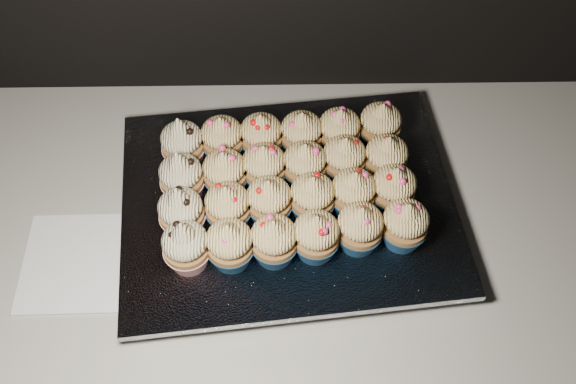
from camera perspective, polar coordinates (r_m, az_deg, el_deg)
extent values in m
cube|color=black|center=(1.36, 7.08, -14.08)|extent=(2.40, 0.60, 0.86)
cube|color=beige|center=(0.96, 9.81, -4.26)|extent=(2.44, 0.64, 0.04)
cube|color=white|center=(0.95, -18.05, -5.95)|extent=(0.16, 0.16, 0.00)
cube|color=black|center=(0.94, 0.00, -1.38)|extent=(0.47, 0.38, 0.02)
cube|color=silver|center=(0.92, 0.00, -0.79)|extent=(0.51, 0.42, 0.01)
cone|color=#AC171A|center=(0.86, -8.84, -5.59)|extent=(0.06, 0.06, 0.03)
ellipsoid|color=beige|center=(0.83, -9.17, -4.29)|extent=(0.06, 0.06, 0.04)
cone|color=beige|center=(0.81, -9.43, -3.26)|extent=(0.03, 0.03, 0.03)
cone|color=navy|center=(0.86, -5.07, -5.44)|extent=(0.06, 0.06, 0.03)
ellipsoid|color=#FED280|center=(0.82, -5.26, -4.13)|extent=(0.06, 0.06, 0.04)
cone|color=#FED280|center=(0.80, -5.38, -3.28)|extent=(0.03, 0.03, 0.02)
cone|color=navy|center=(0.86, -1.22, -5.11)|extent=(0.06, 0.06, 0.03)
ellipsoid|color=#FED280|center=(0.82, -1.26, -3.78)|extent=(0.06, 0.06, 0.04)
cone|color=#FED280|center=(0.80, -1.29, -2.93)|extent=(0.03, 0.03, 0.02)
cone|color=navy|center=(0.86, 2.45, -4.71)|extent=(0.06, 0.06, 0.03)
ellipsoid|color=#FED280|center=(0.83, 2.55, -3.37)|extent=(0.06, 0.06, 0.04)
cone|color=#FED280|center=(0.81, 2.61, -2.51)|extent=(0.03, 0.03, 0.02)
cone|color=navy|center=(0.87, 6.25, -3.98)|extent=(0.06, 0.06, 0.03)
ellipsoid|color=#FED280|center=(0.84, 6.48, -2.63)|extent=(0.06, 0.06, 0.04)
cone|color=#FED280|center=(0.82, 6.63, -1.76)|extent=(0.03, 0.03, 0.02)
cone|color=navy|center=(0.88, 10.12, -3.65)|extent=(0.06, 0.06, 0.03)
ellipsoid|color=#FED280|center=(0.85, 10.49, -2.31)|extent=(0.06, 0.06, 0.04)
cone|color=#FED280|center=(0.83, 10.73, -1.45)|extent=(0.03, 0.03, 0.02)
cone|color=#AC171A|center=(0.89, -9.25, -2.63)|extent=(0.06, 0.06, 0.03)
ellipsoid|color=beige|center=(0.86, -9.58, -1.27)|extent=(0.06, 0.06, 0.04)
cone|color=beige|center=(0.84, -9.84, -0.19)|extent=(0.03, 0.03, 0.03)
cone|color=navy|center=(0.89, -5.25, -2.16)|extent=(0.06, 0.06, 0.03)
ellipsoid|color=#FED280|center=(0.86, -5.44, -0.77)|extent=(0.06, 0.06, 0.04)
cone|color=#FED280|center=(0.84, -5.56, 0.12)|extent=(0.03, 0.03, 0.02)
cone|color=navy|center=(0.89, -1.65, -1.64)|extent=(0.06, 0.06, 0.03)
ellipsoid|color=#FED280|center=(0.86, -1.70, -0.24)|extent=(0.06, 0.06, 0.04)
cone|color=#FED280|center=(0.84, -1.74, 0.67)|extent=(0.03, 0.03, 0.02)
cone|color=navy|center=(0.89, 2.14, -1.33)|extent=(0.06, 0.06, 0.03)
ellipsoid|color=#FED280|center=(0.86, 2.22, 0.08)|extent=(0.06, 0.06, 0.04)
cone|color=#FED280|center=(0.84, 2.27, 0.99)|extent=(0.03, 0.03, 0.02)
cone|color=navy|center=(0.90, 5.71, -0.91)|extent=(0.06, 0.06, 0.03)
ellipsoid|color=#FED280|center=(0.87, 5.91, 0.50)|extent=(0.06, 0.06, 0.04)
cone|color=#FED280|center=(0.85, 6.04, 1.40)|extent=(0.03, 0.03, 0.02)
cone|color=navy|center=(0.91, 9.14, -0.57)|extent=(0.06, 0.06, 0.03)
ellipsoid|color=#FED280|center=(0.88, 9.47, 0.84)|extent=(0.06, 0.06, 0.04)
cone|color=#FED280|center=(0.86, 9.67, 1.74)|extent=(0.03, 0.03, 0.02)
cone|color=#AC171A|center=(0.92, -9.24, 0.42)|extent=(0.06, 0.06, 0.03)
ellipsoid|color=beige|center=(0.89, -9.56, 1.84)|extent=(0.06, 0.06, 0.04)
cone|color=beige|center=(0.87, -9.81, 2.95)|extent=(0.03, 0.03, 0.03)
cone|color=navy|center=(0.92, -5.50, 0.81)|extent=(0.06, 0.06, 0.03)
ellipsoid|color=#FED280|center=(0.89, -5.69, 2.25)|extent=(0.06, 0.06, 0.04)
cone|color=#FED280|center=(0.87, -5.82, 3.17)|extent=(0.03, 0.03, 0.02)
cone|color=navy|center=(0.92, -2.09, 1.37)|extent=(0.06, 0.06, 0.03)
ellipsoid|color=#FED280|center=(0.89, -2.16, 2.82)|extent=(0.06, 0.06, 0.04)
cone|color=#FED280|center=(0.87, -2.20, 3.75)|extent=(0.03, 0.03, 0.02)
cone|color=navy|center=(0.92, 1.47, 1.54)|extent=(0.06, 0.06, 0.03)
ellipsoid|color=#FED280|center=(0.89, 1.52, 2.99)|extent=(0.06, 0.06, 0.04)
cone|color=#FED280|center=(0.88, 1.55, 3.93)|extent=(0.03, 0.03, 0.02)
cone|color=navy|center=(0.93, 4.89, 2.06)|extent=(0.06, 0.06, 0.03)
ellipsoid|color=#FED280|center=(0.90, 5.06, 3.52)|extent=(0.06, 0.06, 0.04)
cone|color=#FED280|center=(0.89, 5.17, 4.45)|extent=(0.03, 0.03, 0.02)
cone|color=navy|center=(0.94, 8.52, 2.11)|extent=(0.06, 0.06, 0.03)
ellipsoid|color=#FED280|center=(0.91, 8.81, 3.56)|extent=(0.06, 0.06, 0.04)
cone|color=#FED280|center=(0.89, 8.99, 4.48)|extent=(0.03, 0.03, 0.02)
cone|color=#AC171A|center=(0.96, -9.17, 3.33)|extent=(0.06, 0.06, 0.03)
ellipsoid|color=beige|center=(0.93, -9.47, 4.79)|extent=(0.06, 0.06, 0.04)
cone|color=beige|center=(0.91, -9.71, 5.92)|extent=(0.03, 0.03, 0.03)
cone|color=navy|center=(0.96, -5.74, 3.82)|extent=(0.06, 0.06, 0.03)
ellipsoid|color=#FED280|center=(0.93, -5.93, 5.30)|extent=(0.06, 0.06, 0.04)
cone|color=#FED280|center=(0.91, -6.05, 6.24)|extent=(0.03, 0.03, 0.02)
cone|color=navy|center=(0.96, -2.33, 4.08)|extent=(0.06, 0.06, 0.03)
ellipsoid|color=#FED280|center=(0.93, -2.41, 5.57)|extent=(0.06, 0.06, 0.04)
cone|color=#FED280|center=(0.91, -2.46, 6.51)|extent=(0.03, 0.03, 0.02)
cone|color=navy|center=(0.96, 1.20, 4.26)|extent=(0.06, 0.06, 0.03)
ellipsoid|color=#FED280|center=(0.93, 1.24, 5.75)|extent=(0.06, 0.06, 0.04)
cone|color=#FED280|center=(0.91, 1.26, 6.70)|extent=(0.03, 0.03, 0.02)
cone|color=navy|center=(0.97, 4.48, 4.55)|extent=(0.06, 0.06, 0.03)
ellipsoid|color=#FED280|center=(0.94, 4.63, 6.03)|extent=(0.06, 0.06, 0.04)
cone|color=#FED280|center=(0.92, 4.72, 6.98)|extent=(0.03, 0.03, 0.02)
cone|color=navy|center=(0.98, 8.02, 4.99)|extent=(0.06, 0.06, 0.03)
ellipsoid|color=#FED280|center=(0.95, 8.28, 6.46)|extent=(0.06, 0.06, 0.04)
cone|color=#FED280|center=(0.93, 8.45, 7.40)|extent=(0.03, 0.03, 0.02)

